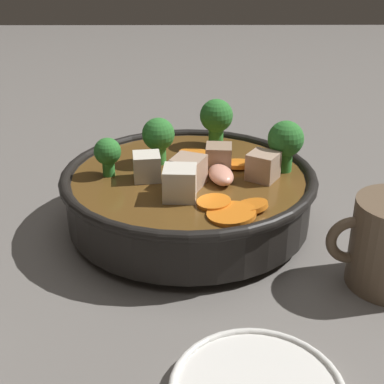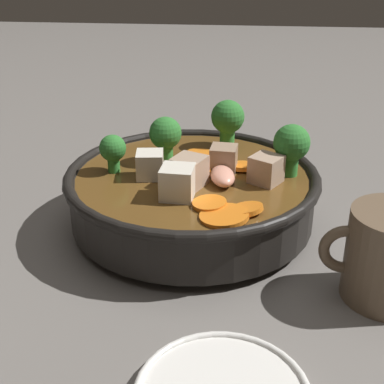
# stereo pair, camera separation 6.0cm
# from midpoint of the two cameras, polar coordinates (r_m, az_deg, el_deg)

# --- Properties ---
(ground_plane) EXTENTS (3.00, 3.00, 0.00)m
(ground_plane) POSITION_cam_midpoint_polar(r_m,az_deg,el_deg) (0.62, 2.78, -3.55)
(ground_plane) COLOR slate
(stirfry_bowl) EXTENTS (0.28, 0.28, 0.12)m
(stirfry_bowl) POSITION_cam_midpoint_polar(r_m,az_deg,el_deg) (0.60, 2.99, 0.24)
(stirfry_bowl) COLOR black
(stirfry_bowl) RESTS_ON ground_plane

